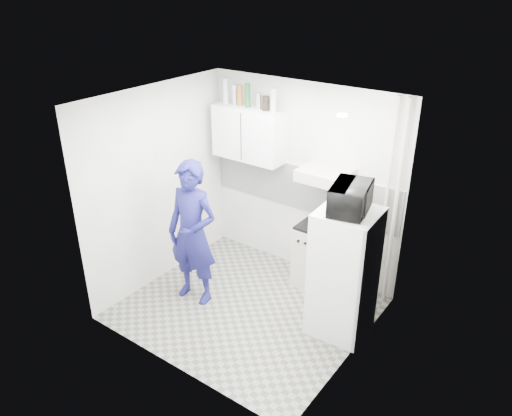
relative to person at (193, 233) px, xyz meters
The scene contains 24 objects.
floor 1.16m from the person, 14.53° to the left, with size 2.80×2.80×0.00m, color gray.
ceiling 1.82m from the person, 14.53° to the left, with size 2.80×2.80×0.00m, color white.
wall_back 1.63m from the person, 64.44° to the left, with size 2.80×2.80×0.00m, color silver.
wall_left 0.83m from the person, 166.15° to the left, with size 2.60×2.60×0.00m, color silver.
wall_right 2.12m from the person, ahead, with size 2.60×2.60×0.00m, color silver.
person is the anchor object (origin of this frame).
stove 1.69m from the person, 46.81° to the left, with size 0.53×0.53×0.85m, color beige.
fridge 1.86m from the person, 16.19° to the left, with size 0.63×0.63×1.53m, color white.
stove_top 1.62m from the person, 46.81° to the left, with size 0.51×0.51×0.03m, color black.
saucepan 1.64m from the person, 45.20° to the left, with size 0.17×0.17×0.10m, color silver.
microwave 2.01m from the person, 16.19° to the left, with size 0.37×0.55×0.30m, color black.
bottle_a 1.96m from the person, 109.86° to the left, with size 0.08×0.08×0.33m, color #B2B7BC.
bottle_b 1.91m from the person, 103.56° to the left, with size 0.07×0.07×0.26m, color silver.
bottle_c 1.90m from the person, 99.64° to the left, with size 0.07×0.07×0.27m, color brown.
bottle_d 1.90m from the person, 93.99° to the left, with size 0.07×0.07×0.30m, color #144C1E.
canister_a 1.87m from the person, 86.04° to the left, with size 0.08×0.08×0.21m, color silver.
canister_b 1.86m from the person, 81.09° to the left, with size 0.09×0.09×0.18m, color black.
bottle_e 1.92m from the person, 76.01° to the left, with size 0.07×0.07×0.29m, color #B2B7BC.
upper_cabinet 1.56m from the person, 93.09° to the left, with size 1.00×0.35×0.70m, color white.
range_hood 1.76m from the person, 46.10° to the left, with size 0.60×0.50×0.14m, color beige.
backsplash 1.59m from the person, 64.20° to the left, with size 2.74×0.03×0.60m, color white.
pipe_a 2.43m from the person, 34.19° to the left, with size 0.05×0.05×2.60m, color beige.
pipe_b 2.33m from the person, 35.87° to the left, with size 0.04×0.04×2.60m, color beige.
ceiling_spot_fixture 2.38m from the person, 12.62° to the left, with size 0.10×0.10×0.02m, color white.
Camera 1 is at (3.05, -4.02, 3.83)m, focal length 35.00 mm.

